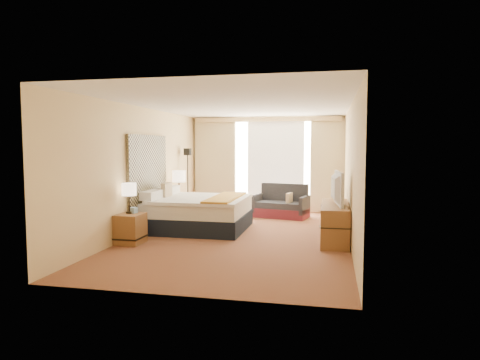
% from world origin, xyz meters
% --- Properties ---
extents(floor, '(4.20, 7.00, 0.02)m').
position_xyz_m(floor, '(0.00, 0.00, 0.00)').
color(floor, maroon).
rests_on(floor, ground).
extents(ceiling, '(4.20, 7.00, 0.02)m').
position_xyz_m(ceiling, '(0.00, 0.00, 2.60)').
color(ceiling, white).
rests_on(ceiling, wall_back).
extents(wall_back, '(4.20, 0.02, 2.60)m').
position_xyz_m(wall_back, '(0.00, 3.50, 1.30)').
color(wall_back, beige).
rests_on(wall_back, ground).
extents(wall_front, '(4.20, 0.02, 2.60)m').
position_xyz_m(wall_front, '(0.00, -3.50, 1.30)').
color(wall_front, beige).
rests_on(wall_front, ground).
extents(wall_left, '(0.02, 7.00, 2.60)m').
position_xyz_m(wall_left, '(-2.10, 0.00, 1.30)').
color(wall_left, beige).
rests_on(wall_left, ground).
extents(wall_right, '(0.02, 7.00, 2.60)m').
position_xyz_m(wall_right, '(2.10, 0.00, 1.30)').
color(wall_right, beige).
rests_on(wall_right, ground).
extents(headboard, '(0.06, 1.85, 1.50)m').
position_xyz_m(headboard, '(-2.06, 0.20, 1.28)').
color(headboard, black).
rests_on(headboard, wall_left).
extents(nightstand_left, '(0.45, 0.52, 0.55)m').
position_xyz_m(nightstand_left, '(-1.87, -1.05, 0.28)').
color(nightstand_left, brown).
rests_on(nightstand_left, floor).
extents(nightstand_right, '(0.45, 0.52, 0.55)m').
position_xyz_m(nightstand_right, '(-1.87, 1.45, 0.28)').
color(nightstand_right, brown).
rests_on(nightstand_right, floor).
extents(media_dresser, '(0.50, 1.80, 0.70)m').
position_xyz_m(media_dresser, '(1.83, 0.00, 0.35)').
color(media_dresser, brown).
rests_on(media_dresser, floor).
extents(window, '(2.30, 0.02, 2.30)m').
position_xyz_m(window, '(0.25, 3.47, 1.32)').
color(window, white).
rests_on(window, wall_back).
extents(curtains, '(4.12, 0.19, 2.56)m').
position_xyz_m(curtains, '(-0.00, 3.39, 1.41)').
color(curtains, '#C7B28C').
rests_on(curtains, floor).
extents(bed, '(2.06, 1.88, 1.00)m').
position_xyz_m(bed, '(-1.06, 0.50, 0.37)').
color(bed, black).
rests_on(bed, floor).
extents(loveseat, '(1.46, 0.99, 0.84)m').
position_xyz_m(loveseat, '(0.53, 2.49, 0.28)').
color(loveseat, maroon).
rests_on(loveseat, floor).
extents(floor_lamp, '(0.22, 0.22, 1.74)m').
position_xyz_m(floor_lamp, '(-1.90, 2.30, 1.23)').
color(floor_lamp, black).
rests_on(floor_lamp, floor).
extents(desk_chair, '(0.50, 0.49, 0.99)m').
position_xyz_m(desk_chair, '(1.80, 1.33, 0.44)').
color(desk_chair, black).
rests_on(desk_chair, floor).
extents(lamp_left, '(0.27, 0.27, 0.56)m').
position_xyz_m(lamp_left, '(-1.91, -0.99, 0.99)').
color(lamp_left, black).
rests_on(lamp_left, nightstand_left).
extents(lamp_right, '(0.31, 0.31, 0.66)m').
position_xyz_m(lamp_right, '(-1.82, 1.44, 1.06)').
color(lamp_right, black).
rests_on(lamp_right, nightstand_right).
extents(tissue_box, '(0.14, 0.14, 0.11)m').
position_xyz_m(tissue_box, '(-1.85, -0.94, 0.60)').
color(tissue_box, '#7CA0C0').
rests_on(tissue_box, nightstand_left).
extents(telephone, '(0.17, 0.14, 0.06)m').
position_xyz_m(telephone, '(-1.87, 1.51, 0.58)').
color(telephone, black).
rests_on(telephone, nightstand_right).
extents(television, '(0.25, 1.10, 0.63)m').
position_xyz_m(television, '(1.78, -0.09, 1.01)').
color(television, black).
rests_on(television, media_dresser).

